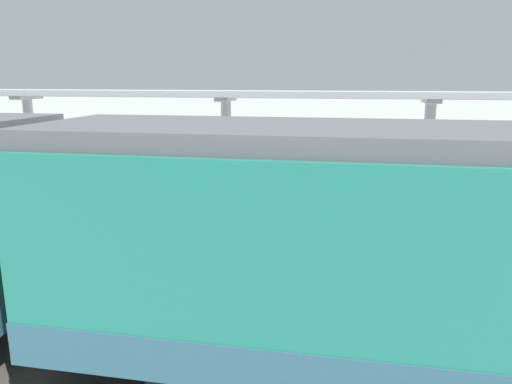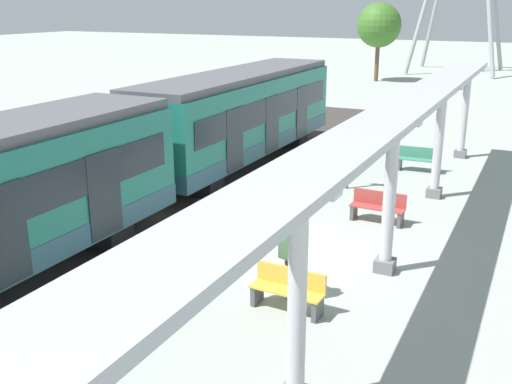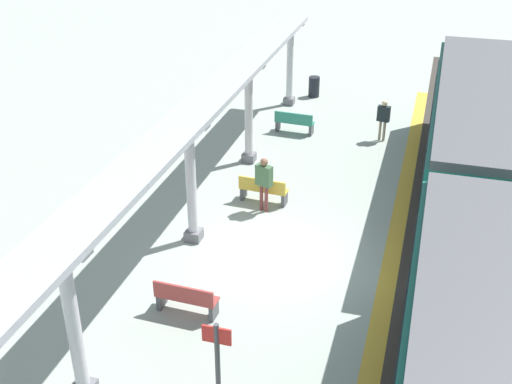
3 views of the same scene
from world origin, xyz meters
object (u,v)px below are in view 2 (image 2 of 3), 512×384
object	(u,v)px
train_far_carriage	(240,117)
bench_near_end	(288,289)
platform_info_sign	(348,149)
bench_far_end	(419,159)
canopy_pillar_third	(390,197)
bench_extra_slot	(378,207)
passenger_by_the_benches	(291,249)
canopy_pillar_second	(297,301)
canopy_pillar_fifth	(465,112)
canopy_pillar_fourth	(439,141)

from	to	relation	value
train_far_carriage	bench_near_end	xyz separation A→B (m)	(5.98, -9.47, -1.38)
platform_info_sign	bench_far_end	bearing A→B (deg)	62.21
canopy_pillar_third	bench_extra_slot	distance (m)	3.55
bench_extra_slot	passenger_by_the_benches	size ratio (longest dim) A/B	0.87
canopy_pillar_second	bench_far_end	size ratio (longest dim) A/B	2.33
platform_info_sign	canopy_pillar_fifth	bearing A→B (deg)	65.24
passenger_by_the_benches	bench_near_end	bearing A→B (deg)	-71.74
bench_extra_slot	passenger_by_the_benches	world-z (taller)	passenger_by_the_benches
bench_near_end	platform_info_sign	distance (m)	8.58
canopy_pillar_fourth	bench_extra_slot	bearing A→B (deg)	-108.78
canopy_pillar_fourth	bench_extra_slot	distance (m)	3.42
train_far_carriage	canopy_pillar_second	xyz separation A→B (m)	(7.27, -12.23, -0.03)
bench_near_end	passenger_by_the_benches	size ratio (longest dim) A/B	0.87
canopy_pillar_second	bench_near_end	distance (m)	3.33
bench_far_end	passenger_by_the_benches	distance (m)	11.17
bench_near_end	bench_extra_slot	distance (m)	5.74
train_far_carriage	canopy_pillar_fourth	xyz separation A→B (m)	(7.27, -0.76, -0.03)
bench_near_end	canopy_pillar_second	bearing A→B (deg)	-65.02
canopy_pillar_fifth	canopy_pillar_third	bearing A→B (deg)	-90.00
canopy_pillar_third	bench_extra_slot	world-z (taller)	canopy_pillar_third
canopy_pillar_third	canopy_pillar_fourth	bearing A→B (deg)	90.00
train_far_carriage	bench_far_end	xyz separation A→B (m)	(6.20, 2.15, -1.38)
canopy_pillar_fourth	platform_info_sign	distance (m)	2.81
train_far_carriage	bench_extra_slot	bearing A→B (deg)	-30.84
canopy_pillar_fourth	bench_far_end	size ratio (longest dim) A/B	2.33
canopy_pillar_fourth	passenger_by_the_benches	world-z (taller)	canopy_pillar_fourth
train_far_carriage	canopy_pillar_fifth	xyz separation A→B (m)	(7.27, 4.91, -0.03)
canopy_pillar_third	bench_far_end	world-z (taller)	canopy_pillar_third
canopy_pillar_fourth	bench_far_end	world-z (taller)	canopy_pillar_fourth
bench_far_end	bench_extra_slot	world-z (taller)	same
canopy_pillar_second	canopy_pillar_fifth	world-z (taller)	same
train_far_carriage	platform_info_sign	bearing A→B (deg)	-13.25
platform_info_sign	bench_near_end	bearing A→B (deg)	-80.08
canopy_pillar_second	canopy_pillar_fifth	distance (m)	17.14
canopy_pillar_second	bench_far_end	bearing A→B (deg)	94.23
bench_far_end	bench_extra_slot	bearing A→B (deg)	-89.51
train_far_carriage	canopy_pillar_third	size ratio (longest dim) A/B	3.26
canopy_pillar_second	platform_info_sign	xyz separation A→B (m)	(-2.76, 11.16, -0.47)
bench_extra_slot	canopy_pillar_fifth	bearing A→B (deg)	83.32
passenger_by_the_benches	platform_info_sign	bearing A→B (deg)	99.40
train_far_carriage	canopy_pillar_second	bearing A→B (deg)	-59.28
canopy_pillar_second	bench_far_end	xyz separation A→B (m)	(-1.06, 14.38, -1.35)
canopy_pillar_fourth	platform_info_sign	size ratio (longest dim) A/B	1.61
train_far_carriage	platform_info_sign	size ratio (longest dim) A/B	5.23
canopy_pillar_fourth	bench_near_end	distance (m)	8.91
train_far_carriage	platform_info_sign	xyz separation A→B (m)	(4.51, -1.06, -0.50)
bench_far_end	canopy_pillar_third	bearing A→B (deg)	-83.27
canopy_pillar_third	bench_far_end	bearing A→B (deg)	96.73
canopy_pillar_fifth	canopy_pillar_fourth	bearing A→B (deg)	-90.00
canopy_pillar_third	passenger_by_the_benches	bearing A→B (deg)	-124.01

